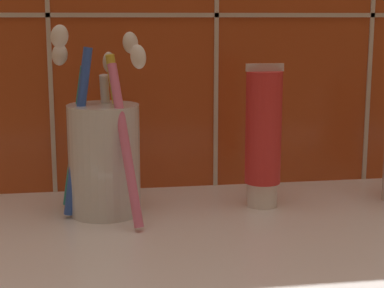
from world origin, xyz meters
TOP-DOWN VIEW (x-y plane):
  - sink_counter at (0.00, 0.00)cm, footprint 75.06×34.13cm
  - toothbrush_cup at (-11.40, 7.44)cm, footprint 9.47×12.94cm
  - toothpaste_tube at (5.17, 7.45)cm, footprint 3.97×3.78cm

SIDE VIEW (x-z plane):
  - sink_counter at x=0.00cm, z-range 0.00..2.00cm
  - toothbrush_cup at x=-11.40cm, z-range -1.39..17.83cm
  - toothpaste_tube at x=5.17cm, z-range 1.95..17.06cm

